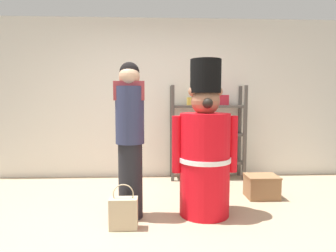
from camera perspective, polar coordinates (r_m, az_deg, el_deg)
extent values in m
plane|color=tan|center=(3.02, -1.75, -20.07)|extent=(6.40, 6.40, 0.00)
cube|color=silver|center=(4.93, -2.20, 5.30)|extent=(6.40, 0.12, 2.60)
cube|color=#4C4742|center=(4.60, 0.92, -1.49)|extent=(0.05, 0.05, 1.51)
cube|color=#4C4742|center=(4.81, 14.68, -1.37)|extent=(0.05, 0.05, 1.51)
cube|color=#4C4742|center=(4.90, 0.70, -1.09)|extent=(0.05, 0.05, 1.51)
cube|color=#4C4742|center=(5.09, 13.68, -1.00)|extent=(0.05, 0.05, 1.51)
cube|color=#4C4742|center=(4.89, 7.56, -6.87)|extent=(1.15, 0.30, 0.04)
cube|color=#4C4742|center=(4.82, 7.62, -1.60)|extent=(1.15, 0.30, 0.04)
cube|color=#4C4742|center=(4.79, 7.68, 3.79)|extent=(1.15, 0.30, 0.04)
cylinder|color=white|center=(4.73, 2.21, -0.87)|extent=(0.07, 0.07, 0.09)
cylinder|color=pink|center=(4.76, 4.95, -0.77)|extent=(0.10, 0.10, 0.11)
cylinder|color=red|center=(4.79, 7.68, -0.92)|extent=(0.08, 0.08, 0.08)
cylinder|color=blue|center=(4.87, 10.26, -0.78)|extent=(0.09, 0.09, 0.09)
cylinder|color=navy|center=(4.90, 12.94, -0.85)|extent=(0.08, 0.08, 0.08)
cylinder|color=silver|center=(4.84, 4.20, -5.76)|extent=(0.06, 0.06, 0.16)
cylinder|color=#596B33|center=(4.91, 10.92, -5.49)|extent=(0.07, 0.07, 0.19)
cube|color=gold|center=(4.75, 4.62, 4.80)|extent=(0.15, 0.12, 0.13)
cube|color=#B21E2D|center=(4.84, 10.71, 4.96)|extent=(0.15, 0.12, 0.16)
cylinder|color=red|center=(3.32, 7.11, -7.38)|extent=(0.55, 0.55, 1.14)
cylinder|color=white|center=(3.31, 7.12, -6.37)|extent=(0.58, 0.58, 0.05)
sphere|color=#99674B|center=(3.24, 7.25, 4.83)|extent=(0.31, 0.31, 0.31)
sphere|color=#99674B|center=(3.22, 4.91, 6.67)|extent=(0.11, 0.11, 0.11)
sphere|color=#99674B|center=(3.27, 9.60, 6.60)|extent=(0.11, 0.11, 0.11)
cylinder|color=black|center=(3.25, 7.30, 9.54)|extent=(0.34, 0.34, 0.36)
cylinder|color=red|center=(3.24, 1.74, -3.56)|extent=(0.11, 0.11, 0.62)
cylinder|color=red|center=(3.34, 12.40, -3.41)|extent=(0.11, 0.11, 0.62)
sphere|color=black|center=(3.10, 7.70, 4.38)|extent=(0.11, 0.11, 0.11)
cylinder|color=black|center=(3.27, -7.27, -10.45)|extent=(0.26, 0.26, 0.82)
cylinder|color=#2D3351|center=(3.16, -7.42, 2.12)|extent=(0.31, 0.31, 0.61)
sphere|color=tan|center=(3.16, -7.51, 9.45)|extent=(0.22, 0.22, 0.22)
cube|color=#993338|center=(3.09, -7.57, 6.79)|extent=(0.32, 0.04, 0.20)
sphere|color=black|center=(3.19, -7.49, 10.32)|extent=(0.21, 0.21, 0.21)
cube|color=#C1AD89|center=(3.08, -8.60, -16.41)|extent=(0.28, 0.14, 0.31)
torus|color=#C1AD89|center=(3.01, -8.65, -12.94)|extent=(0.21, 0.01, 0.21)
cube|color=olive|center=(4.13, 17.67, -11.23)|extent=(0.40, 0.32, 0.28)
cube|color=olive|center=(4.09, 17.73, -9.23)|extent=(0.41, 0.33, 0.02)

